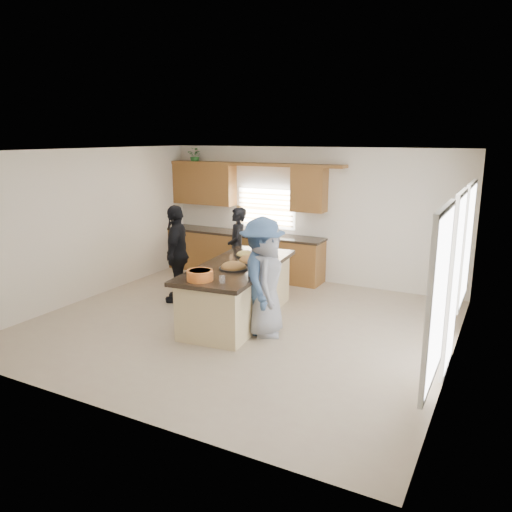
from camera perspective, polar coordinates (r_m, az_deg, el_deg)
The scene contains 18 objects.
floor at distance 8.28m, azimuth -1.89°, elevation -7.79°, with size 6.50×6.50×0.00m, color tan.
room_shell at distance 7.80m, azimuth -1.99°, elevation 5.33°, with size 6.52×6.02×2.81m.
back_cabinetry at distance 11.02m, azimuth -1.57°, elevation 2.55°, with size 4.08×0.66×2.46m.
right_wall_glazing at distance 6.81m, azimuth 21.73°, elevation -1.66°, with size 0.06×4.00×2.25m.
island at distance 8.38m, azimuth -2.07°, elevation -4.25°, with size 1.43×2.81×0.95m.
platter_front at distance 7.95m, azimuth -2.58°, elevation -1.31°, with size 0.46×0.46×0.19m.
platter_mid at distance 8.37m, azimuth -0.51°, elevation -0.54°, with size 0.47×0.47×0.19m.
platter_back at distance 8.79m, azimuth -1.24°, elevation 0.15°, with size 0.34×0.34×0.14m.
salad_bowl at distance 7.36m, azimuth -6.43°, elevation -2.14°, with size 0.39×0.39×0.15m.
clear_cup at distance 7.19m, azimuth -3.89°, elevation -2.70°, with size 0.09×0.09×0.11m, color white.
plate_stack at distance 8.99m, azimuth -0.74°, elevation 0.41°, with size 0.23×0.23×0.04m, color #A67DB6.
flower_vase at distance 9.17m, azimuth 1.22°, elevation 2.05°, with size 0.14×0.14×0.45m.
potted_plant at distance 11.56m, azimuth -6.95°, elevation 11.30°, with size 0.32×0.28×0.36m, color #327E33.
woman_left_back at distance 10.04m, azimuth -2.15°, elevation 0.92°, with size 0.60×0.39×1.64m, color black.
woman_left_mid at distance 8.70m, azimuth 0.46°, elevation -1.37°, with size 0.75×0.59×1.55m, color maroon.
woman_left_front at distance 9.32m, azimuth -9.01°, elevation 0.29°, with size 1.06×0.44×1.81m, color black.
woman_right_back at distance 7.63m, azimuth 0.70°, elevation -2.38°, with size 1.19×0.68×1.84m, color #38537B.
woman_right_front at distance 7.63m, azimuth 1.05°, elevation -2.72°, with size 0.86×0.56×1.75m, color gray.
Camera 1 is at (3.82, -6.70, 3.02)m, focal length 35.00 mm.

